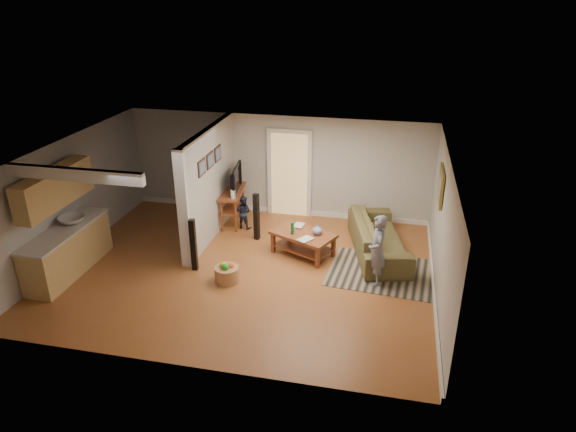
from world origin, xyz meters
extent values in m
plane|color=brown|center=(0.00, 0.00, 0.00)|extent=(7.50, 7.50, 0.00)
cube|color=#A5A39E|center=(0.00, 3.00, 1.25)|extent=(7.50, 0.04, 2.50)
cube|color=#A5A39E|center=(-3.75, 0.00, 1.25)|extent=(0.04, 6.00, 2.50)
cube|color=#A5A39E|center=(3.75, 0.00, 1.25)|extent=(0.04, 6.00, 2.50)
cube|color=white|center=(0.00, 0.00, 2.50)|extent=(7.50, 6.00, 0.04)
cube|color=#A5A39E|center=(-1.20, 1.45, 1.25)|extent=(0.15, 3.10, 2.50)
cube|color=white|center=(-1.20, -0.10, 1.25)|extent=(0.22, 0.10, 2.50)
cube|color=white|center=(0.00, 2.97, 0.06)|extent=(7.50, 0.04, 0.12)
cube|color=white|center=(3.72, 0.00, 0.06)|extent=(0.04, 6.00, 0.12)
cube|color=#D8B272|center=(0.30, 2.94, 1.05)|extent=(0.90, 0.06, 2.10)
cube|color=tan|center=(-3.43, -0.80, 0.45)|extent=(0.60, 2.20, 0.90)
cube|color=beige|center=(-3.43, -0.80, 0.92)|extent=(0.64, 2.24, 0.05)
cube|color=tan|center=(-3.45, -0.80, 1.80)|extent=(0.35, 2.00, 0.70)
imported|color=silver|center=(-3.43, -0.50, 0.94)|extent=(0.54, 0.54, 0.19)
cube|color=#321D16|center=(-1.11, 0.80, 1.85)|extent=(0.03, 0.40, 0.34)
cube|color=#321D16|center=(-1.11, 1.30, 1.85)|extent=(0.03, 0.40, 0.34)
cube|color=#321D16|center=(-1.11, 1.80, 1.85)|extent=(0.03, 0.40, 0.34)
cube|color=olive|center=(3.71, 1.00, 1.75)|extent=(0.04, 0.90, 0.68)
cube|color=black|center=(2.82, 0.45, 0.01)|extent=(2.42, 1.86, 0.01)
imported|color=#3F331F|center=(2.60, 1.33, 0.00)|extent=(1.55, 2.68, 0.74)
cube|color=brown|center=(1.03, 0.90, 0.48)|extent=(1.50, 1.23, 0.07)
cube|color=silver|center=(1.03, 0.90, 0.48)|extent=(0.93, 0.75, 0.02)
cube|color=brown|center=(1.03, 0.90, 0.16)|extent=(1.36, 1.09, 0.03)
cube|color=brown|center=(0.38, 0.86, 0.24)|extent=(0.10, 0.10, 0.48)
cube|color=brown|center=(1.43, 0.38, 0.24)|extent=(0.10, 0.10, 0.48)
cube|color=brown|center=(0.63, 1.41, 0.24)|extent=(0.10, 0.10, 0.48)
cube|color=brown|center=(1.68, 0.94, 0.24)|extent=(0.10, 0.10, 0.48)
imported|color=#293898|center=(1.33, 0.90, 0.51)|extent=(0.29, 0.29, 0.23)
cylinder|color=#135621|center=(0.81, 0.82, 0.64)|extent=(0.07, 0.07, 0.26)
imported|color=#998C4C|center=(0.77, 1.23, 0.51)|extent=(0.26, 0.32, 0.03)
imported|color=#66594C|center=(1.04, 0.65, 0.51)|extent=(0.37, 0.39, 0.02)
cube|color=brown|center=(-0.95, 2.20, 0.79)|extent=(0.67, 1.36, 0.05)
cube|color=brown|center=(-0.95, 2.20, 0.43)|extent=(0.60, 1.24, 0.03)
cylinder|color=brown|center=(-1.03, 1.62, 0.40)|extent=(0.05, 0.05, 0.80)
cylinder|color=brown|center=(-1.19, 2.74, 0.40)|extent=(0.05, 0.05, 0.80)
cylinder|color=brown|center=(-0.71, 1.66, 0.40)|extent=(0.05, 0.05, 0.80)
cylinder|color=brown|center=(-0.87, 2.78, 0.40)|extent=(0.05, 0.05, 0.80)
imported|color=black|center=(-0.93, 2.20, 0.82)|extent=(0.28, 1.06, 0.60)
cylinder|color=white|center=(-0.77, 1.73, 0.92)|extent=(0.11, 0.11, 0.20)
cube|color=black|center=(-1.00, -0.20, 0.56)|extent=(0.12, 0.12, 1.12)
cube|color=black|center=(-0.13, 1.40, 0.55)|extent=(0.14, 0.14, 1.10)
cylinder|color=#946540|center=(-0.21, -0.51, 0.16)|extent=(0.48, 0.48, 0.31)
sphere|color=#CC4619|center=(-0.15, -0.47, 0.31)|extent=(0.14, 0.14, 0.14)
sphere|color=gold|center=(-0.29, -0.49, 0.33)|extent=(0.14, 0.14, 0.14)
sphere|color=green|center=(-0.21, -0.57, 0.35)|extent=(0.14, 0.14, 0.14)
imported|color=slate|center=(2.61, 0.04, 0.00)|extent=(0.46, 0.59, 1.43)
imported|color=#1E283F|center=(-0.60, 1.92, 0.00)|extent=(0.44, 0.37, 0.80)
camera|label=1|loc=(2.77, -8.72, 5.28)|focal=32.00mm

